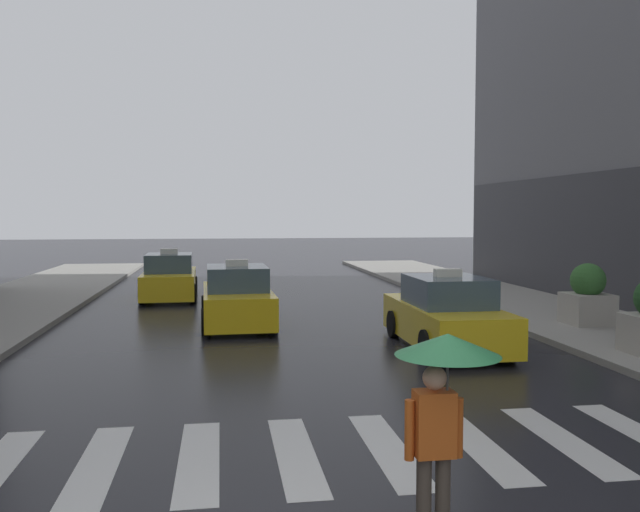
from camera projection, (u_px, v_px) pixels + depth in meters
crosswalk_markings at (342, 451)px, 8.37m from camera, size 11.30×2.80×0.01m
taxi_lead at (446, 316)px, 14.90m from camera, size 1.95×4.55×1.80m
taxi_second at (237, 298)px, 17.98m from camera, size 2.01×4.58×1.80m
taxi_third at (170, 278)px, 23.65m from camera, size 2.01×4.58×1.80m
pedestrian_with_umbrella at (443, 380)px, 5.94m from camera, size 0.96×0.96×1.94m
planter_mid_block at (588, 297)px, 17.22m from camera, size 1.10×1.10×1.60m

